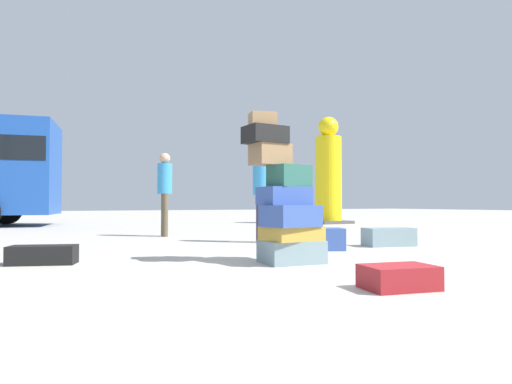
{
  "coord_description": "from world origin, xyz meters",
  "views": [
    {
      "loc": [
        -2.89,
        -3.98,
        0.68
      ],
      "look_at": [
        -0.24,
        1.2,
        0.83
      ],
      "focal_mm": 30.96,
      "sensor_mm": 36.0,
      "label": 1
    }
  ],
  "objects_px": {
    "suitcase_navy_foreground_far": "(323,239)",
    "suitcase_black_behind_tower": "(43,255)",
    "person_tourist_with_camera": "(165,186)",
    "suitcase_slate_white_trunk": "(389,237)",
    "suitcase_tower": "(285,204)",
    "suitcase_maroon_upright_blue": "(399,277)",
    "yellow_dummy_statue": "(328,176)",
    "person_bearded_onlooker": "(261,184)"
  },
  "relations": [
    {
      "from": "suitcase_slate_white_trunk",
      "to": "yellow_dummy_statue",
      "type": "bearing_deg",
      "value": 72.79
    },
    {
      "from": "person_bearded_onlooker",
      "to": "suitcase_tower",
      "type": "bearing_deg",
      "value": -13.57
    },
    {
      "from": "suitcase_tower",
      "to": "person_bearded_onlooker",
      "type": "height_order",
      "value": "suitcase_tower"
    },
    {
      "from": "suitcase_slate_white_trunk",
      "to": "person_tourist_with_camera",
      "type": "relative_size",
      "value": 0.45
    },
    {
      "from": "suitcase_navy_foreground_far",
      "to": "suitcase_slate_white_trunk",
      "type": "xyz_separation_m",
      "value": [
        1.3,
        0.03,
        -0.02
      ]
    },
    {
      "from": "suitcase_slate_white_trunk",
      "to": "person_bearded_onlooker",
      "type": "relative_size",
      "value": 0.46
    },
    {
      "from": "suitcase_navy_foreground_far",
      "to": "suitcase_maroon_upright_blue",
      "type": "bearing_deg",
      "value": -91.32
    },
    {
      "from": "suitcase_navy_foreground_far",
      "to": "person_bearded_onlooker",
      "type": "height_order",
      "value": "person_bearded_onlooker"
    },
    {
      "from": "suitcase_tower",
      "to": "suitcase_black_behind_tower",
      "type": "xyz_separation_m",
      "value": [
        -2.47,
        1.12,
        -0.57
      ]
    },
    {
      "from": "suitcase_tower",
      "to": "suitcase_black_behind_tower",
      "type": "distance_m",
      "value": 2.77
    },
    {
      "from": "suitcase_black_behind_tower",
      "to": "yellow_dummy_statue",
      "type": "height_order",
      "value": "yellow_dummy_statue"
    },
    {
      "from": "person_bearded_onlooker",
      "to": "person_tourist_with_camera",
      "type": "bearing_deg",
      "value": -144.19
    },
    {
      "from": "suitcase_tower",
      "to": "suitcase_black_behind_tower",
      "type": "relative_size",
      "value": 2.46
    },
    {
      "from": "suitcase_maroon_upright_blue",
      "to": "person_bearded_onlooker",
      "type": "height_order",
      "value": "person_bearded_onlooker"
    },
    {
      "from": "suitcase_navy_foreground_far",
      "to": "suitcase_black_behind_tower",
      "type": "distance_m",
      "value": 3.66
    },
    {
      "from": "person_bearded_onlooker",
      "to": "person_tourist_with_camera",
      "type": "height_order",
      "value": "person_tourist_with_camera"
    },
    {
      "from": "suitcase_slate_white_trunk",
      "to": "suitcase_maroon_upright_blue",
      "type": "bearing_deg",
      "value": -120.23
    },
    {
      "from": "suitcase_tower",
      "to": "person_bearded_onlooker",
      "type": "distance_m",
      "value": 2.68
    },
    {
      "from": "suitcase_tower",
      "to": "person_tourist_with_camera",
      "type": "distance_m",
      "value": 4.65
    },
    {
      "from": "suitcase_black_behind_tower",
      "to": "suitcase_navy_foreground_far",
      "type": "bearing_deg",
      "value": 15.71
    },
    {
      "from": "suitcase_maroon_upright_blue",
      "to": "person_tourist_with_camera",
      "type": "distance_m",
      "value": 6.44
    },
    {
      "from": "yellow_dummy_statue",
      "to": "person_bearded_onlooker",
      "type": "bearing_deg",
      "value": -135.04
    },
    {
      "from": "suitcase_navy_foreground_far",
      "to": "person_tourist_with_camera",
      "type": "height_order",
      "value": "person_tourist_with_camera"
    },
    {
      "from": "suitcase_tower",
      "to": "suitcase_navy_foreground_far",
      "type": "bearing_deg",
      "value": 37.77
    },
    {
      "from": "suitcase_black_behind_tower",
      "to": "person_bearded_onlooker",
      "type": "distance_m",
      "value": 3.82
    },
    {
      "from": "suitcase_black_behind_tower",
      "to": "yellow_dummy_statue",
      "type": "xyz_separation_m",
      "value": [
        8.9,
        6.78,
        1.51
      ]
    },
    {
      "from": "person_tourist_with_camera",
      "to": "suitcase_tower",
      "type": "bearing_deg",
      "value": 10.89
    },
    {
      "from": "suitcase_navy_foreground_far",
      "to": "yellow_dummy_statue",
      "type": "height_order",
      "value": "yellow_dummy_statue"
    },
    {
      "from": "suitcase_maroon_upright_blue",
      "to": "person_bearded_onlooker",
      "type": "xyz_separation_m",
      "value": [
        0.99,
        4.2,
        0.92
      ]
    },
    {
      "from": "suitcase_tower",
      "to": "person_bearded_onlooker",
      "type": "xyz_separation_m",
      "value": [
        0.99,
        2.46,
        0.34
      ]
    },
    {
      "from": "suitcase_navy_foreground_far",
      "to": "person_bearded_onlooker",
      "type": "xyz_separation_m",
      "value": [
        -0.2,
        1.54,
        0.86
      ]
    },
    {
      "from": "suitcase_navy_foreground_far",
      "to": "person_tourist_with_camera",
      "type": "distance_m",
      "value": 4.03
    },
    {
      "from": "yellow_dummy_statue",
      "to": "suitcase_slate_white_trunk",
      "type": "bearing_deg",
      "value": -119.61
    },
    {
      "from": "suitcase_maroon_upright_blue",
      "to": "suitcase_slate_white_trunk",
      "type": "height_order",
      "value": "suitcase_slate_white_trunk"
    },
    {
      "from": "person_bearded_onlooker",
      "to": "person_tourist_with_camera",
      "type": "relative_size",
      "value": 0.99
    },
    {
      "from": "yellow_dummy_statue",
      "to": "suitcase_maroon_upright_blue",
      "type": "bearing_deg",
      "value": -123.7
    },
    {
      "from": "suitcase_black_behind_tower",
      "to": "yellow_dummy_statue",
      "type": "distance_m",
      "value": 11.29
    },
    {
      "from": "suitcase_navy_foreground_far",
      "to": "suitcase_maroon_upright_blue",
      "type": "xyz_separation_m",
      "value": [
        -1.18,
        -2.66,
        -0.07
      ]
    },
    {
      "from": "suitcase_slate_white_trunk",
      "to": "yellow_dummy_statue",
      "type": "xyz_separation_m",
      "value": [
        3.94,
        6.94,
        1.47
      ]
    },
    {
      "from": "yellow_dummy_statue",
      "to": "suitcase_navy_foreground_far",
      "type": "bearing_deg",
      "value": -126.96
    },
    {
      "from": "suitcase_tower",
      "to": "yellow_dummy_statue",
      "type": "relative_size",
      "value": 0.48
    },
    {
      "from": "suitcase_maroon_upright_blue",
      "to": "yellow_dummy_statue",
      "type": "relative_size",
      "value": 0.15
    }
  ]
}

